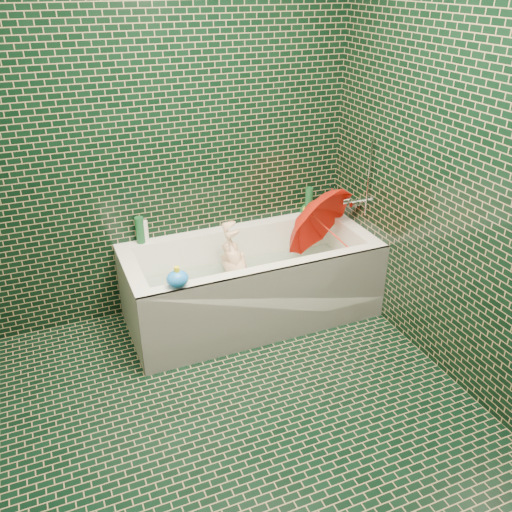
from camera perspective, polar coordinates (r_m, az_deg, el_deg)
name	(u,v)px	position (r m, az deg, el deg)	size (l,w,h in m)	color
floor	(247,432)	(3.04, -1.00, -17.99)	(2.80, 2.80, 0.00)	black
wall_back	(163,135)	(3.58, -9.78, 12.39)	(2.80, 2.80, 0.00)	black
wall_front	(484,459)	(1.34, 22.91, -19.10)	(2.80, 2.80, 0.00)	black
wall_right	(481,177)	(3.01, 22.62, 7.66)	(2.80, 2.80, 0.00)	black
bathtub	(252,290)	(3.78, -0.41, -3.59)	(1.70, 0.75, 0.55)	white
bath_mat	(251,295)	(3.82, -0.51, -4.17)	(1.35, 0.47, 0.01)	green
water	(251,278)	(3.74, -0.52, -2.30)	(1.48, 0.53, 0.00)	silver
faucet	(359,197)	(3.88, 10.74, 6.08)	(0.18, 0.19, 0.55)	silver
child	(241,280)	(3.70, -1.62, -2.58)	(0.30, 0.19, 0.81)	beige
umbrella	(330,231)	(3.81, 7.78, 2.62)	(0.58, 0.58, 0.51)	red
soap_bottle_a	(324,213)	(4.16, 7.13, 4.54)	(0.10, 0.10, 0.27)	white
soap_bottle_b	(332,211)	(4.20, 8.05, 4.73)	(0.09, 0.09, 0.20)	#4F1D70
soap_bottle_c	(310,213)	(4.13, 5.66, 4.48)	(0.14, 0.14, 0.18)	#144825
bottle_right_tall	(309,202)	(4.05, 5.58, 5.70)	(0.06, 0.06, 0.22)	#144825
bottle_right_pump	(332,199)	(4.19, 7.96, 6.01)	(0.05, 0.05, 0.18)	silver
bottle_left_tall	(140,230)	(3.71, -12.12, 2.69)	(0.06, 0.06, 0.18)	#144825
bottle_left_short	(144,231)	(3.73, -11.67, 2.57)	(0.05, 0.05, 0.15)	white
rubber_duck	(309,208)	(4.12, 5.61, 5.05)	(0.11, 0.08, 0.09)	yellow
bath_toy	(178,279)	(3.16, -8.26, -2.36)	(0.13, 0.11, 0.13)	#1B7CFB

